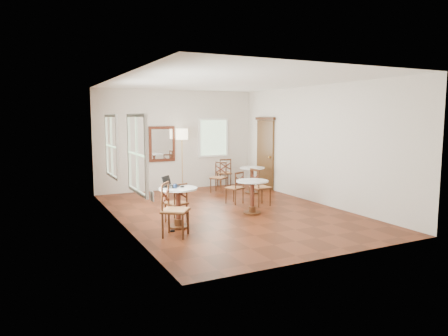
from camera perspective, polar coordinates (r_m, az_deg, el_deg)
name	(u,v)px	position (r m, az deg, el deg)	size (l,w,h in m)	color
ground	(230,212)	(9.72, 0.79, -6.06)	(7.00, 7.00, 0.00)	#59230F
room_shell	(222,130)	(9.69, -0.25, 5.19)	(5.02, 7.02, 3.01)	beige
cafe_table_near	(178,203)	(8.33, -6.30, -4.79)	(0.76, 0.76, 0.81)	#452411
cafe_table_mid	(252,193)	(9.48, 3.90, -3.46)	(0.73, 0.73, 0.77)	#452411
cafe_table_back	(252,177)	(12.01, 3.88, -1.28)	(0.72, 0.72, 0.76)	#452411
chair_near_a	(177,203)	(8.73, -6.51, -4.79)	(0.48, 0.48, 0.84)	#452411
chair_near_b	(174,210)	(7.74, -6.89, -5.72)	(0.65, 0.65, 1.00)	#452411
chair_mid_a	(235,188)	(10.57, 1.55, -2.71)	(0.50, 0.50, 0.83)	#452411
chair_mid_b	(260,187)	(10.37, 4.92, -2.65)	(0.46, 0.46, 0.93)	#452411
chair_back_a	(224,173)	(13.08, 0.04, -0.65)	(0.49, 0.49, 0.90)	#452411
chair_back_b	(219,177)	(12.14, -0.72, -1.29)	(0.58, 0.58, 0.89)	#452411
floor_lamp	(182,138)	(12.37, -5.81, 4.09)	(0.36, 0.36, 1.86)	#BF8C3F
laptop	(169,184)	(8.38, -7.51, -2.23)	(0.40, 0.40, 0.22)	black
mouse	(182,187)	(8.31, -5.75, -2.55)	(0.09, 0.06, 0.03)	black
navy_mug	(175,186)	(8.24, -6.72, -2.46)	(0.11, 0.07, 0.09)	#101D37
water_glass	(170,187)	(8.08, -7.40, -2.61)	(0.06, 0.06, 0.10)	white
power_adapter	(172,231)	(8.15, -7.12, -8.56)	(0.09, 0.05, 0.03)	black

